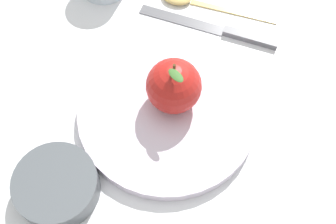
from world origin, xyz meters
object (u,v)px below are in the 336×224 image
(side_bowl, at_px, (56,185))
(spoon, at_px, (190,0))
(dinner_plate, at_px, (168,115))
(knife, at_px, (221,30))
(apple, at_px, (174,86))

(side_bowl, relative_size, spoon, 0.59)
(dinner_plate, relative_size, knife, 1.20)
(side_bowl, height_order, spoon, side_bowl)
(apple, relative_size, spoon, 0.48)
(apple, xyz_separation_m, knife, (-0.12, 0.09, -0.05))
(side_bowl, distance_m, knife, 0.34)
(side_bowl, distance_m, spoon, 0.36)
(dinner_plate, xyz_separation_m, knife, (-0.14, 0.10, -0.01))
(dinner_plate, distance_m, knife, 0.17)
(apple, bearing_deg, dinner_plate, -29.27)
(knife, relative_size, spoon, 1.14)
(spoon, bearing_deg, knife, 29.43)
(dinner_plate, bearing_deg, side_bowl, -61.61)
(dinner_plate, height_order, spoon, dinner_plate)
(dinner_plate, xyz_separation_m, apple, (-0.02, 0.01, 0.04))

